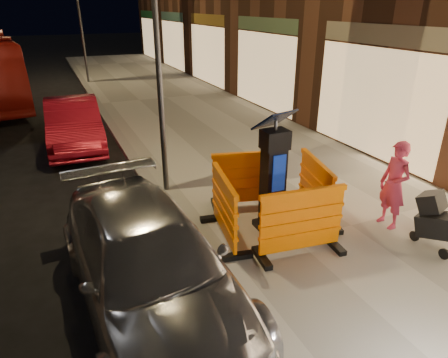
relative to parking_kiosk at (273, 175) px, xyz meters
name	(u,v)px	position (x,y,z in m)	size (l,w,h in m)	color
ground_plane	(204,271)	(-1.57, -0.57, -1.21)	(120.00, 120.00, 0.00)	black
sidewalk	(351,229)	(1.43, -0.57, -1.13)	(6.00, 60.00, 0.15)	gray
kerb	(204,267)	(-1.57, -0.57, -1.13)	(0.30, 60.00, 0.15)	slate
parking_kiosk	(273,175)	(0.00, 0.00, 0.00)	(0.67, 0.67, 2.12)	black
barrier_front	(301,223)	(0.00, -0.95, -0.47)	(1.51, 0.62, 1.18)	#FF7100
barrier_back	(248,180)	(0.00, 0.95, -0.47)	(1.51, 0.62, 1.18)	#FF7100
barrier_kerbside	(224,209)	(-0.95, 0.00, -0.47)	(1.51, 0.62, 1.18)	#FF7100
barrier_bldgside	(315,190)	(0.95, 0.00, -0.47)	(1.51, 0.62, 1.18)	#FF7100
car_silver	(153,303)	(-2.53, -0.98, -1.21)	(1.96, 4.81, 1.40)	silver
car_red	(77,146)	(-2.88, 6.85, -1.21)	(1.50, 4.30, 1.42)	maroon
man	(394,185)	(2.07, -0.82, -0.23)	(0.60, 0.40, 1.65)	#B6304E
stroller	(440,223)	(2.27, -1.72, -0.59)	(0.49, 0.75, 0.93)	black
street_lamp_mid	(158,51)	(-1.32, 2.43, 1.94)	(0.12, 0.12, 6.00)	#3F3F44
street_lamp_far	(81,22)	(-1.32, 17.43, 1.94)	(0.12, 0.12, 6.00)	#3F3F44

